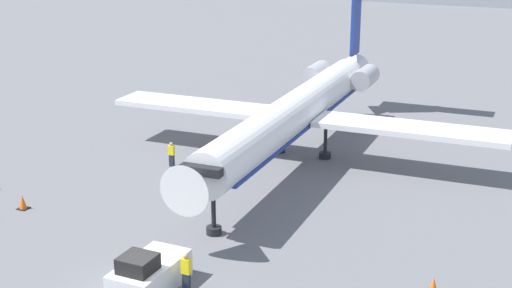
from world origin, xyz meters
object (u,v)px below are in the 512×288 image
object	(u,v)px
airplane_main	(299,108)
traffic_cone_left	(23,202)
worker_by_wing	(172,154)
traffic_cone_right	(433,286)
worker_near_tug	(186,272)
pushback_tug	(149,274)

from	to	relation	value
airplane_main	traffic_cone_left	distance (m)	18.38
worker_by_wing	airplane_main	bearing A→B (deg)	35.87
worker_by_wing	traffic_cone_right	xyz separation A→B (m)	(18.87, -9.37, -0.50)
worker_near_tug	traffic_cone_left	xyz separation A→B (m)	(-12.96, 4.20, -0.61)
traffic_cone_right	worker_near_tug	bearing A→B (deg)	-155.45
pushback_tug	airplane_main	bearing A→B (deg)	92.04
airplane_main	worker_near_tug	xyz separation A→B (m)	(2.24, -18.80, -2.50)
traffic_cone_left	traffic_cone_right	world-z (taller)	traffic_cone_left
worker_near_tug	worker_by_wing	size ratio (longest dim) A/B	1.14
airplane_main	worker_near_tug	size ratio (longest dim) A/B	16.46
traffic_cone_right	traffic_cone_left	bearing A→B (deg)	-179.37
pushback_tug	worker_near_tug	world-z (taller)	pushback_tug
worker_by_wing	worker_near_tug	bearing A→B (deg)	-56.47
pushback_tug	traffic_cone_left	world-z (taller)	pushback_tug
traffic_cone_left	traffic_cone_right	xyz separation A→B (m)	(22.69, 0.25, -0.03)
traffic_cone_left	traffic_cone_right	distance (m)	22.69
airplane_main	traffic_cone_right	bearing A→B (deg)	-50.18
worker_near_tug	traffic_cone_left	world-z (taller)	worker_near_tug
worker_near_tug	pushback_tug	bearing A→B (deg)	-162.59
pushback_tug	traffic_cone_left	xyz separation A→B (m)	(-11.40, 4.68, -0.37)
traffic_cone_left	airplane_main	bearing A→B (deg)	53.73
worker_near_tug	worker_by_wing	world-z (taller)	worker_near_tug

